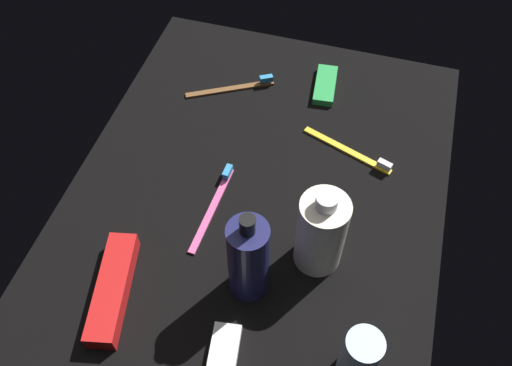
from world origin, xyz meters
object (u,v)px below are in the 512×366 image
Objects in this scene: toothpaste_box_red at (113,289)px; snack_bar_white at (222,360)px; lotion_bottle at (248,259)px; toothbrush_pink at (214,203)px; bodywash_bottle at (321,232)px; snack_bar_green at (325,85)px; deodorant_stick at (359,357)px; toothbrush_brown at (235,87)px; toothbrush_yellow at (352,152)px.

toothpaste_box_red is 1.69× the size of snack_bar_white.
toothpaste_box_red reaches higher than snack_bar_white.
lotion_bottle is 17.77cm from toothbrush_pink.
lotion_bottle is 1.07× the size of toothpaste_box_red.
bodywash_bottle reaches higher than toothbrush_pink.
lotion_bottle is 46.55cm from snack_bar_green.
deodorant_stick reaches higher than snack_bar_white.
bodywash_bottle is 41.20cm from toothbrush_brown.
snack_bar_white is (12.50, -0.16, -7.51)cm from lotion_bottle.
snack_bar_green is (-5.35, 17.32, 0.14)cm from toothbrush_brown.
toothbrush_yellow is (-30.33, 10.72, -7.65)cm from lotion_bottle.
toothbrush_brown is at bearing -169.80° from toothbrush_pink.
toothbrush_pink is 28.37cm from toothbrush_brown.
lotion_bottle reaches higher than deodorant_stick.
snack_bar_green is 58.44cm from snack_bar_white.
bodywash_bottle reaches higher than snack_bar_white.
bodywash_bottle reaches higher than deodorant_stick.
deodorant_stick is 0.58× the size of toothbrush_pink.
toothpaste_box_red is at bearing -62.38° from bodywash_bottle.
toothbrush_brown is at bearing -78.38° from snack_bar_green.
toothbrush_yellow is at bearing 160.54° from lotion_bottle.
lotion_bottle reaches higher than snack_bar_white.
deodorant_stick is at bearing 95.02° from snack_bar_white.
deodorant_stick is at bearing 33.89° from toothbrush_brown.
toothbrush_yellow is 44.19cm from snack_bar_white.
bodywash_bottle is 39.33cm from snack_bar_green.
snack_bar_white is (25.11, 9.75, 0.14)cm from toothbrush_pink.
toothpaste_box_red reaches higher than snack_bar_green.
snack_bar_green is (-54.17, -15.48, -4.48)cm from deodorant_stick.
toothbrush_pink is (-20.90, -27.78, -4.63)cm from deodorant_stick.
toothbrush_pink is 1.73× the size of snack_bar_white.
snack_bar_white is (4.21, -18.02, -4.48)cm from deodorant_stick.
snack_bar_green is at bearing 107.16° from toothbrush_brown.
bodywash_bottle is at bearing 4.28° from snack_bar_green.
deodorant_stick is 0.60× the size of toothbrush_yellow.
toothbrush_yellow is at bearing 175.64° from bodywash_bottle.
lotion_bottle is at bearing -114.88° from deodorant_stick.
lotion_bottle reaches higher than toothbrush_yellow.
toothbrush_yellow is at bearing 68.31° from toothbrush_brown.
toothbrush_pink is at bearing -126.96° from deodorant_stick.
toothpaste_box_red is at bearing -25.49° from toothbrush_pink.
toothbrush_brown is 18.13cm from snack_bar_green.
snack_bar_white is (5.40, 19.15, -0.85)cm from toothpaste_box_red.
toothpaste_box_red is at bearing -27.81° from snack_bar_green.
bodywash_bottle is 23.19cm from snack_bar_white.
toothbrush_pink is at bearing -25.82° from snack_bar_green.
toothbrush_pink is 1.02× the size of toothpaste_box_red.
toothpaste_box_red is (14.81, -28.30, -5.91)cm from bodywash_bottle.
lotion_bottle is 11.87cm from bodywash_bottle.
lotion_bottle is 1.09× the size of toothbrush_yellow.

